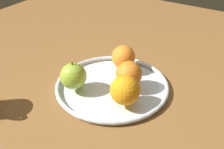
{
  "coord_description": "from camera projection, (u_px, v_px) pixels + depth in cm",
  "views": [
    {
      "loc": [
        34.07,
        -53.94,
        46.7
      ],
      "look_at": [
        0.0,
        0.0,
        4.8
      ],
      "focal_mm": 42.51,
      "sensor_mm": 36.0,
      "label": 1
    }
  ],
  "objects": [
    {
      "name": "orange_front_left",
      "position": [
        123.0,
        57.0,
        0.83
      ],
      "size": [
        7.48,
        7.48,
        7.48
      ],
      "primitive_type": "sphere",
      "color": "orange",
      "rests_on": "fruit_bowl"
    },
    {
      "name": "ground_plane",
      "position": [
        112.0,
        93.0,
        0.8
      ],
      "size": [
        169.88,
        169.88,
        4.0
      ],
      "primitive_type": "cube",
      "color": "brown"
    },
    {
      "name": "orange_back_left",
      "position": [
        129.0,
        74.0,
        0.75
      ],
      "size": [
        7.54,
        7.54,
        7.54
      ],
      "primitive_type": "sphere",
      "color": "orange",
      "rests_on": "fruit_bowl"
    },
    {
      "name": "orange_center",
      "position": [
        125.0,
        90.0,
        0.68
      ],
      "size": [
        7.9,
        7.9,
        7.9
      ],
      "primitive_type": "sphere",
      "color": "orange",
      "rests_on": "fruit_bowl"
    },
    {
      "name": "fruit_bowl",
      "position": [
        112.0,
        85.0,
        0.78
      ],
      "size": [
        33.37,
        33.37,
        1.8
      ],
      "color": "silver",
      "rests_on": "ground_plane"
    },
    {
      "name": "apple",
      "position": [
        73.0,
        76.0,
        0.74
      ],
      "size": [
        7.52,
        7.52,
        8.32
      ],
      "color": "#95B734",
      "rests_on": "fruit_bowl"
    }
  ]
}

